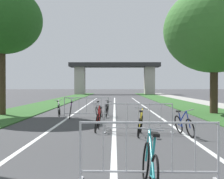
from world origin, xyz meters
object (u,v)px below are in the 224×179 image
bicycle_teal_1 (150,166)px  tree_left_pine_near (2,20)px  crowd_barrier_third (86,107)px  bicycle_purple_5 (70,111)px  tree_right_pine_far (214,30)px  crowd_barrier_second (138,118)px  bicycle_silver_3 (99,111)px  crowd_barrier_nearest (149,152)px  bicycle_white_7 (59,109)px  bicycle_yellow_0 (140,125)px  bicycle_black_2 (106,110)px  bicycle_blue_4 (184,125)px  bicycle_red_6 (98,120)px

bicycle_teal_1 → tree_left_pine_near: bearing=119.2°
crowd_barrier_third → bicycle_purple_5: crowd_barrier_third is taller
crowd_barrier_third → bicycle_teal_1: 11.44m
crowd_barrier_third → tree_right_pine_far: bearing=13.3°
crowd_barrier_second → bicycle_silver_3: bearing=108.8°
crowd_barrier_nearest → bicycle_white_7: (-3.67, 11.27, -0.15)m
tree_left_pine_near → bicycle_teal_1: 14.76m
bicycle_yellow_0 → bicycle_purple_5: bicycle_purple_5 is taller
tree_right_pine_far → crowd_barrier_second: (-5.04, -7.16, -4.44)m
bicycle_teal_1 → bicycle_white_7: 12.24m
crowd_barrier_nearest → crowd_barrier_third: (-2.11, 10.83, 0.00)m
tree_right_pine_far → bicycle_white_7: bearing=-171.7°
bicycle_teal_1 → bicycle_black_2: bicycle_teal_1 is taller
bicycle_silver_3 → bicycle_blue_4: bicycle_blue_4 is taller
tree_left_pine_near → bicycle_teal_1: (6.90, -12.06, -4.97)m
crowd_barrier_nearest → crowd_barrier_third: size_ratio=1.00×
bicycle_purple_5 → crowd_barrier_second: bearing=-65.3°
crowd_barrier_nearest → bicycle_blue_4: size_ratio=1.48×
bicycle_red_6 → crowd_barrier_second: bearing=162.6°
bicycle_yellow_0 → bicycle_black_2: (-1.32, 6.29, 0.01)m
bicycle_black_2 → crowd_barrier_third: bearing=13.3°
bicycle_silver_3 → bicycle_white_7: 2.46m
crowd_barrier_nearest → bicycle_teal_1: crowd_barrier_nearest is taller
crowd_barrier_nearest → bicycle_black_2: crowd_barrier_nearest is taller
bicycle_black_2 → bicycle_silver_3: (-0.36, -0.91, -0.00)m
crowd_barrier_second → bicycle_black_2: (-1.30, 5.79, -0.16)m
tree_right_pine_far → bicycle_silver_3: 8.44m
tree_left_pine_near → tree_right_pine_far: (12.22, 0.93, -0.40)m
crowd_barrier_second → bicycle_silver_3: crowd_barrier_second is taller
tree_left_pine_near → bicycle_blue_4: bearing=-38.3°
tree_left_pine_near → crowd_barrier_third: tree_left_pine_near is taller
crowd_barrier_third → bicycle_silver_3: (0.70, -0.54, -0.16)m
tree_right_pine_far → bicycle_white_7: size_ratio=4.28×
bicycle_silver_3 → bicycle_purple_5: 1.48m
crowd_barrier_second → bicycle_silver_3: (-1.66, 4.88, -0.16)m
crowd_barrier_nearest → bicycle_blue_4: bearing=70.4°
bicycle_black_2 → bicycle_purple_5: size_ratio=1.02×
crowd_barrier_nearest → bicycle_purple_5: crowd_barrier_nearest is taller
bicycle_red_6 → tree_right_pine_far: bearing=-131.6°
tree_left_pine_near → bicycle_black_2: (5.89, -0.44, -5.00)m
tree_left_pine_near → crowd_barrier_second: 10.67m
tree_left_pine_near → bicycle_red_6: tree_left_pine_near is taller
crowd_barrier_nearest → crowd_barrier_second: size_ratio=1.00×
bicycle_blue_4 → crowd_barrier_second: bearing=-31.6°
bicycle_purple_5 → bicycle_blue_4: bearing=-58.1°
tree_right_pine_far → bicycle_blue_4: bearing=-114.7°
tree_right_pine_far → bicycle_purple_5: (-8.17, -2.31, -4.58)m
bicycle_white_7 → tree_left_pine_near: bearing=165.4°
tree_left_pine_near → bicycle_white_7: size_ratio=4.16×
crowd_barrier_third → bicycle_red_6: 4.96m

